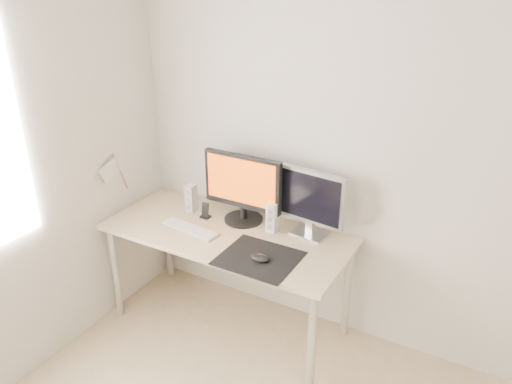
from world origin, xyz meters
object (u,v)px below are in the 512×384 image
at_px(speaker_right, 273,217).
at_px(keyboard, 190,229).
at_px(second_monitor, 311,200).
at_px(speaker_left, 191,198).
at_px(main_monitor, 243,186).
at_px(mouse, 260,258).
at_px(desk, 227,242).
at_px(phone_dock, 205,213).

xyz_separation_m(speaker_right, keyboard, (-0.47, -0.25, -0.09)).
height_order(second_monitor, speaker_left, second_monitor).
distance_m(speaker_right, keyboard, 0.54).
distance_m(main_monitor, second_monitor, 0.47).
distance_m(mouse, second_monitor, 0.50).
height_order(desk, speaker_left, speaker_left).
height_order(desk, second_monitor, second_monitor).
xyz_separation_m(mouse, phone_dock, (-0.59, 0.30, 0.01)).
bearing_deg(keyboard, desk, 24.02).
height_order(desk, phone_dock, phone_dock).
distance_m(main_monitor, speaker_left, 0.42).
distance_m(main_monitor, phone_dock, 0.34).
xyz_separation_m(second_monitor, speaker_right, (-0.23, -0.07, -0.14)).
distance_m(speaker_left, speaker_right, 0.62).
relative_size(mouse, main_monitor, 0.22).
xyz_separation_m(desk, speaker_right, (0.25, 0.16, 0.18)).
distance_m(speaker_left, phone_dock, 0.16).
bearing_deg(speaker_right, second_monitor, 16.75).
height_order(speaker_left, phone_dock, speaker_left).
bearing_deg(second_monitor, keyboard, -155.24).
bearing_deg(main_monitor, second_monitor, 5.32).
bearing_deg(phone_dock, speaker_right, 7.14).
bearing_deg(desk, mouse, -30.18).
xyz_separation_m(second_monitor, phone_dock, (-0.71, -0.13, -0.21)).
relative_size(mouse, desk, 0.07).
xyz_separation_m(desk, main_monitor, (0.02, 0.18, 0.33)).
bearing_deg(keyboard, phone_dock, 92.82).
relative_size(mouse, phone_dock, 1.05).
bearing_deg(mouse, second_monitor, 74.11).
bearing_deg(speaker_left, main_monitor, 7.30).
relative_size(desk, speaker_right, 8.15).
bearing_deg(phone_dock, keyboard, -87.18).
relative_size(mouse, keyboard, 0.28).
relative_size(speaker_right, phone_dock, 1.73).
xyz_separation_m(main_monitor, phone_dock, (-0.24, -0.09, -0.22)).
distance_m(desk, second_monitor, 0.62).
xyz_separation_m(keyboard, phone_dock, (-0.01, 0.19, 0.03)).
distance_m(mouse, speaker_right, 0.39).
height_order(speaker_left, keyboard, speaker_left).
bearing_deg(phone_dock, main_monitor, 19.43).
bearing_deg(speaker_left, keyboard, -56.86).
bearing_deg(second_monitor, main_monitor, -174.68).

